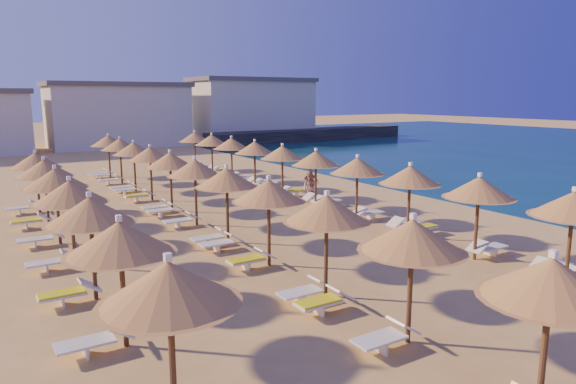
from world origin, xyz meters
TOP-DOWN VIEW (x-y plane):
  - ground at (0.00, 0.00)m, footprint 220.00×220.00m
  - jetty at (26.21, 39.93)m, footprint 30.25×7.06m
  - hotel_blocks at (4.03, 44.60)m, footprint 49.84×9.25m
  - parasol_row_east at (2.79, 3.53)m, footprint 2.53×39.04m
  - parasol_row_west at (-3.76, 3.53)m, footprint 2.53×39.04m
  - parasol_row_inland at (-9.50, 1.87)m, footprint 2.53×22.45m
  - loungers at (-2.10, 3.07)m, footprint 15.36×37.13m
  - beachgoer_c at (4.36, 7.97)m, footprint 1.00×0.92m
  - beachgoer_b at (3.30, 6.46)m, footprint 0.88×1.00m

SIDE VIEW (x-z plane):
  - ground at x=0.00m, z-range 0.00..0.00m
  - loungers at x=-2.10m, z-range 0.01..0.67m
  - jetty at x=26.21m, z-range 0.00..1.50m
  - beachgoer_c at x=4.36m, z-range 0.00..1.64m
  - beachgoer_b at x=3.30m, z-range 0.00..1.74m
  - parasol_row_inland at x=-9.50m, z-range 1.00..4.14m
  - parasol_row_east at x=2.79m, z-range 1.00..4.14m
  - parasol_row_west at x=-3.76m, z-range 1.00..4.14m
  - hotel_blocks at x=4.03m, z-range -0.35..7.75m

